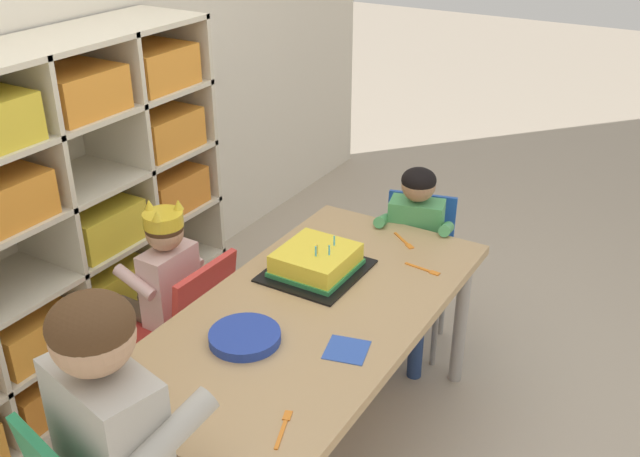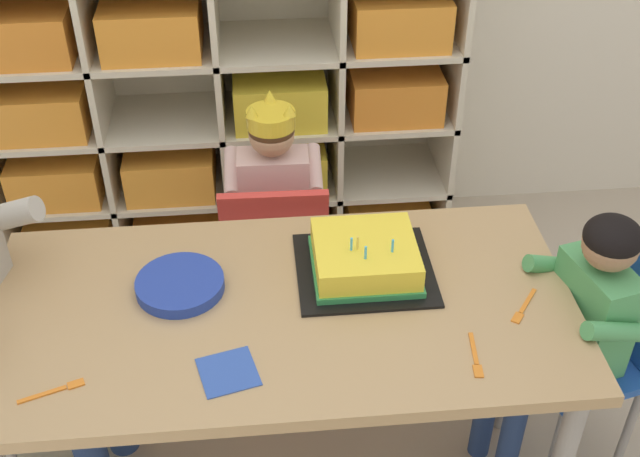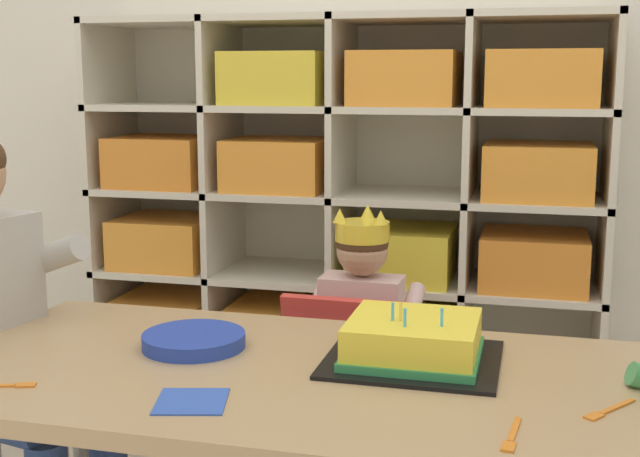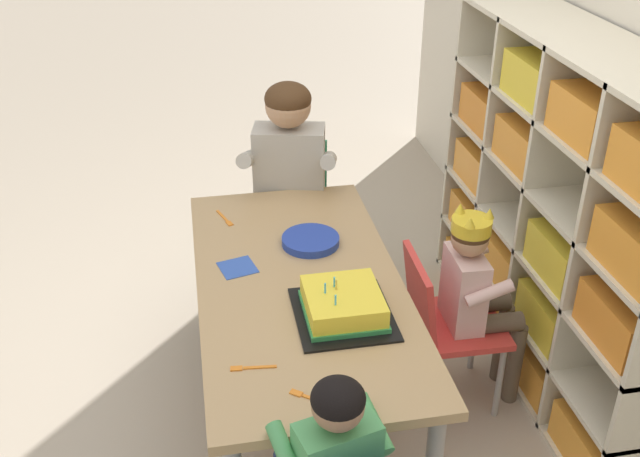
# 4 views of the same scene
# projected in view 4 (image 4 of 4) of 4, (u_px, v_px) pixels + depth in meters

# --- Properties ---
(ground) EXTENTS (16.00, 16.00, 0.00)m
(ground) POSITION_uv_depth(u_px,v_px,m) (302.00, 411.00, 2.79)
(ground) COLOR tan
(storage_cubby_shelf) EXTENTS (1.57, 0.37, 1.33)m
(storage_cubby_shelf) POSITION_uv_depth(u_px,v_px,m) (561.00, 228.00, 2.77)
(storage_cubby_shelf) COLOR beige
(storage_cubby_shelf) RESTS_ON ground
(activity_table) EXTENTS (1.39, 0.70, 0.60)m
(activity_table) POSITION_uv_depth(u_px,v_px,m) (300.00, 297.00, 2.52)
(activity_table) COLOR tan
(activity_table) RESTS_ON ground
(classroom_chair_blue) EXTENTS (0.34, 0.35, 0.63)m
(classroom_chair_blue) POSITION_uv_depth(u_px,v_px,m) (443.00, 319.00, 2.68)
(classroom_chair_blue) COLOR red
(classroom_chair_blue) RESTS_ON ground
(child_with_crown) EXTENTS (0.30, 0.31, 0.82)m
(child_with_crown) POSITION_uv_depth(u_px,v_px,m) (476.00, 285.00, 2.63)
(child_with_crown) COLOR beige
(child_with_crown) RESTS_ON ground
(classroom_chair_adult_side) EXTENTS (0.38, 0.39, 0.73)m
(classroom_chair_adult_side) POSITION_uv_depth(u_px,v_px,m) (291.00, 207.00, 3.29)
(classroom_chair_adult_side) COLOR #238451
(classroom_chair_adult_side) RESTS_ON ground
(adult_helper_seated) EXTENTS (0.47, 0.45, 1.04)m
(adult_helper_seated) POSITION_uv_depth(u_px,v_px,m) (288.00, 178.00, 3.09)
(adult_helper_seated) COLOR #B2ADA3
(adult_helper_seated) RESTS_ON ground
(guest_at_table_side) EXTENTS (0.33, 0.33, 0.81)m
(guest_at_table_side) POSITION_uv_depth(u_px,v_px,m) (329.00, 457.00, 1.92)
(guest_at_table_side) COLOR #4C9E5B
(guest_at_table_side) RESTS_ON ground
(birthday_cake_on_tray) EXTENTS (0.34, 0.31, 0.12)m
(birthday_cake_on_tray) POSITION_uv_depth(u_px,v_px,m) (343.00, 306.00, 2.31)
(birthday_cake_on_tray) COLOR black
(birthday_cake_on_tray) RESTS_ON activity_table
(paper_plate_stack) EXTENTS (0.21, 0.21, 0.03)m
(paper_plate_stack) POSITION_uv_depth(u_px,v_px,m) (311.00, 241.00, 2.70)
(paper_plate_stack) COLOR #233DA3
(paper_plate_stack) RESTS_ON activity_table
(paper_napkin_square) EXTENTS (0.15, 0.15, 0.00)m
(paper_napkin_square) POSITION_uv_depth(u_px,v_px,m) (238.00, 267.00, 2.57)
(paper_napkin_square) COLOR #3356B7
(paper_napkin_square) RESTS_ON activity_table
(fork_near_child_seat) EXTENTS (0.09, 0.12, 0.00)m
(fork_near_child_seat) POSITION_uv_depth(u_px,v_px,m) (309.00, 397.00, 2.00)
(fork_near_child_seat) COLOR orange
(fork_near_child_seat) RESTS_ON activity_table
(fork_beside_plate_stack) EXTENTS (0.03, 0.13, 0.00)m
(fork_beside_plate_stack) POSITION_uv_depth(u_px,v_px,m) (250.00, 368.00, 2.11)
(fork_beside_plate_stack) COLOR orange
(fork_beside_plate_stack) RESTS_ON activity_table
(fork_scattered_mid_table) EXTENTS (0.14, 0.06, 0.00)m
(fork_scattered_mid_table) POSITION_uv_depth(u_px,v_px,m) (225.00, 219.00, 2.87)
(fork_scattered_mid_table) COLOR orange
(fork_scattered_mid_table) RESTS_ON activity_table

